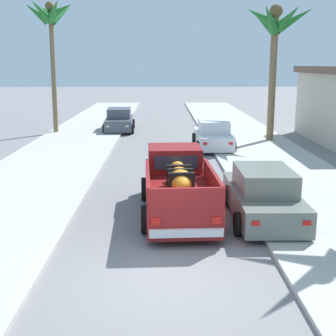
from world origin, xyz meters
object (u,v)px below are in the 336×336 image
palm_tree_left_mid (275,32)px  car_left_near (213,135)px  pickup_truck (178,187)px  palm_tree_left_fore (51,22)px  car_right_near (263,195)px  car_left_mid (119,120)px

palm_tree_left_mid → car_left_near: bearing=-148.7°
pickup_truck → palm_tree_left_fore: bearing=115.0°
car_right_near → palm_tree_left_mid: bearing=75.5°
pickup_truck → palm_tree_left_mid: palm_tree_left_mid is taller
car_left_near → palm_tree_left_mid: 6.89m
car_left_near → pickup_truck: bearing=-102.4°
car_right_near → car_left_mid: (-5.86, 17.49, 0.00)m
car_left_near → car_right_near: 10.97m
pickup_truck → car_right_near: bearing=-13.3°
car_left_near → palm_tree_left_fore: bearing=150.1°
palm_tree_left_fore → car_right_near: bearing=-59.1°
pickup_truck → palm_tree_left_mid: size_ratio=0.69×
pickup_truck → car_left_near: (2.28, 10.39, -0.10)m
palm_tree_left_mid → car_left_mid: bearing=155.0°
pickup_truck → palm_tree_left_mid: bearing=65.0°
car_left_mid → palm_tree_left_mid: bearing=-25.0°
car_right_near → car_left_near: bearing=91.0°
palm_tree_left_fore → pickup_truck: bearing=-65.0°
car_right_near → palm_tree_left_mid: (3.40, 13.16, 5.46)m
car_left_mid → car_left_near: bearing=-49.0°
pickup_truck → car_left_mid: size_ratio=1.23×
pickup_truck → palm_tree_left_mid: 14.88m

